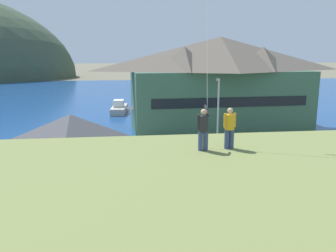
% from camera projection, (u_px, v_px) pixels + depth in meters
% --- Properties ---
extents(ground_plane, '(600.00, 600.00, 0.00)m').
position_uv_depth(ground_plane, '(204.00, 197.00, 23.31)').
color(ground_plane, '#66604C').
extents(parking_lot_pad, '(40.00, 20.00, 0.10)m').
position_uv_depth(parking_lot_pad, '(190.00, 172.00, 28.16)').
color(parking_lot_pad, gray).
rests_on(parking_lot_pad, ground).
extents(bay_water, '(360.00, 84.00, 0.03)m').
position_uv_depth(bay_water, '(147.00, 94.00, 81.58)').
color(bay_water, navy).
rests_on(bay_water, ground).
extents(harbor_lodge, '(23.05, 10.91, 11.39)m').
position_uv_depth(harbor_lodge, '(220.00, 81.00, 42.81)').
color(harbor_lodge, '#38604C').
rests_on(harbor_lodge, ground).
extents(storage_shed_near_lot, '(6.00, 5.39, 5.32)m').
position_uv_depth(storage_shed_near_lot, '(72.00, 150.00, 24.67)').
color(storage_shed_near_lot, '#474C56').
rests_on(storage_shed_near_lot, ground).
extents(storage_shed_waterside, '(6.88, 5.20, 4.15)m').
position_uv_depth(storage_shed_waterside, '(160.00, 113.00, 43.13)').
color(storage_shed_waterside, '#756B5B').
rests_on(storage_shed_waterside, ground).
extents(wharf_dock, '(3.20, 10.74, 0.70)m').
position_uv_depth(wharf_dock, '(142.00, 113.00, 53.52)').
color(wharf_dock, '#70604C').
rests_on(wharf_dock, ground).
extents(moored_boat_wharfside, '(2.79, 7.15, 2.16)m').
position_uv_depth(moored_boat_wharfside, '(119.00, 108.00, 55.83)').
color(moored_boat_wharfside, '#A8A399').
rests_on(moored_boat_wharfside, ground).
extents(parked_car_front_row_end, '(4.30, 2.24, 1.82)m').
position_uv_depth(parked_car_front_row_end, '(197.00, 150.00, 30.63)').
color(parked_car_front_row_end, '#236633').
rests_on(parked_car_front_row_end, parking_lot_pad).
extents(parked_car_corner_spot, '(4.22, 2.10, 1.82)m').
position_uv_depth(parked_car_corner_spot, '(253.00, 151.00, 30.45)').
color(parked_car_corner_spot, '#236633').
rests_on(parked_car_corner_spot, parking_lot_pad).
extents(parked_car_mid_row_center, '(4.29, 2.24, 1.82)m').
position_uv_depth(parked_car_mid_row_center, '(252.00, 172.00, 25.08)').
color(parked_car_mid_row_center, '#236633').
rests_on(parked_car_mid_row_center, parking_lot_pad).
extents(parked_car_front_row_red, '(4.21, 2.07, 1.82)m').
position_uv_depth(parked_car_front_row_red, '(336.00, 175.00, 24.48)').
color(parked_car_front_row_red, navy).
rests_on(parked_car_front_row_red, parking_lot_pad).
extents(parking_light_pole, '(0.24, 0.78, 6.99)m').
position_uv_depth(parking_light_pole, '(218.00, 110.00, 33.14)').
color(parking_light_pole, '#ADADB2').
rests_on(parking_light_pole, parking_lot_pad).
extents(person_kite_flyer, '(0.51, 0.67, 1.86)m').
position_uv_depth(person_kite_flyer, '(203.00, 128.00, 14.26)').
color(person_kite_flyer, '#384770').
rests_on(person_kite_flyer, grassy_hill_foreground).
extents(person_companion, '(0.55, 0.40, 1.74)m').
position_uv_depth(person_companion, '(230.00, 127.00, 14.55)').
color(person_companion, '#384770').
rests_on(person_companion, grassy_hill_foreground).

